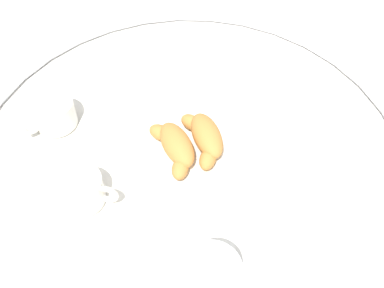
% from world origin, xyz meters
% --- Properties ---
extents(ground_plane, '(2.20, 2.20, 0.00)m').
position_xyz_m(ground_plane, '(0.00, 0.00, 0.00)').
color(ground_plane, silver).
extents(table_chrome_rim, '(0.81, 0.81, 0.02)m').
position_xyz_m(table_chrome_rim, '(0.00, 0.00, 0.01)').
color(table_chrome_rim, silver).
rests_on(table_chrome_rim, ground_plane).
extents(pastry_plate, '(0.23, 0.23, 0.02)m').
position_xyz_m(pastry_plate, '(0.00, -0.01, 0.01)').
color(pastry_plate, silver).
rests_on(pastry_plate, ground_plane).
extents(croissant_large, '(0.13, 0.09, 0.04)m').
position_xyz_m(croissant_large, '(-0.01, -0.03, 0.04)').
color(croissant_large, '#BC7A38').
rests_on(croissant_large, pastry_plate).
extents(croissant_small, '(0.13, 0.08, 0.04)m').
position_xyz_m(croissant_small, '(0.01, 0.02, 0.04)').
color(croissant_small, '#BC7A38').
rests_on(croissant_small, pastry_plate).
extents(coffee_cup_near, '(0.14, 0.14, 0.06)m').
position_xyz_m(coffee_cup_near, '(0.21, 0.15, 0.03)').
color(coffee_cup_near, silver).
rests_on(coffee_cup_near, ground_plane).
extents(coffee_cup_far, '(0.14, 0.14, 0.06)m').
position_xyz_m(coffee_cup_far, '(0.03, 0.19, 0.03)').
color(coffee_cup_far, silver).
rests_on(coffee_cup_far, ground_plane).
extents(juice_glass_left, '(0.08, 0.08, 0.14)m').
position_xyz_m(juice_glass_left, '(-0.23, 0.14, 0.09)').
color(juice_glass_left, white).
rests_on(juice_glass_left, ground_plane).
extents(sugar_packet, '(0.06, 0.06, 0.01)m').
position_xyz_m(sugar_packet, '(-0.18, 0.07, 0.00)').
color(sugar_packet, white).
rests_on(sugar_packet, ground_plane).
extents(folded_napkin, '(0.14, 0.14, 0.01)m').
position_xyz_m(folded_napkin, '(-0.06, -0.24, 0.00)').
color(folded_napkin, silver).
rests_on(folded_napkin, ground_plane).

